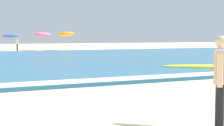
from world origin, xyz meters
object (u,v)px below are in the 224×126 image
Objects in this scene: beach_umbrella_8 at (66,34)px; surfer_with_board at (221,73)px; beach_umbrella_6 at (11,36)px; beach_umbrella_7 at (43,35)px; beachgoer_near_row_mid at (17,44)px.

surfer_with_board is at bearing -102.55° from beach_umbrella_8.
beach_umbrella_6 is at bearing 87.55° from surfer_with_board.
beach_umbrella_8 is (6.83, -1.64, 0.26)m from beach_umbrella_6.
beach_umbrella_8 reaches higher than surfer_with_board.
beach_umbrella_7 is 3.06m from beach_umbrella_8.
beach_umbrella_7 is at bearing -20.19° from beach_umbrella_6.
beach_umbrella_8 is 1.55× the size of beachgoer_near_row_mid.
beach_umbrella_6 is at bearing 159.81° from beach_umbrella_7.
beach_umbrella_6 is at bearing 104.28° from beachgoer_near_row_mid.
beachgoer_near_row_mid is (-6.34, -0.30, -1.22)m from beach_umbrella_8.
beach_umbrella_7 is (5.49, 38.62, 0.96)m from surfer_with_board.
beach_umbrella_8 is at bearing -4.68° from beach_umbrella_7.
beach_umbrella_6 is 0.85× the size of beach_umbrella_8.
surfer_with_board is 1.26× the size of beachgoer_near_row_mid.
beach_umbrella_7 is (3.78, -1.39, 0.19)m from beach_umbrella_6.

